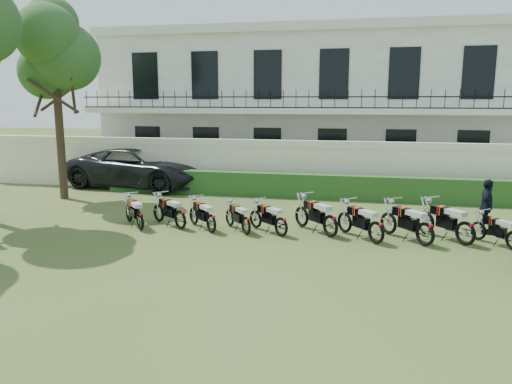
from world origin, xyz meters
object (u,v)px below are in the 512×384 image
Objects in this scene: motorcycle_5 at (331,221)px; officer_5 at (486,207)px; motorcycle_2 at (211,219)px; motorcycle_6 at (376,227)px; motorcycle_0 at (140,216)px; motorcycle_1 at (180,215)px; motorcycle_8 at (466,227)px; motorcycle_3 at (246,221)px; motorcycle_4 at (281,222)px; suv at (140,168)px; motorcycle_7 at (425,228)px; tree_west_near at (55,50)px.

officer_5 reaches higher than motorcycle_5.
motorcycle_6 is (4.85, -0.14, 0.05)m from motorcycle_2.
motorcycle_0 is at bearing 138.58° from motorcycle_6.
motorcycle_6 is (5.91, -0.33, 0.03)m from motorcycle_1.
motorcycle_8 is 1.01× the size of officer_5.
motorcycle_0 is at bearing 144.01° from motorcycle_3.
motorcycle_8 is (7.25, 0.22, 0.08)m from motorcycle_2.
motorcycle_1 is 1.00× the size of motorcycle_5.
motorcycle_1 is 1.15× the size of motorcycle_3.
motorcycle_2 is 2.13m from motorcycle_4.
motorcycle_2 is 0.20× the size of suv.
motorcycle_3 is 0.87× the size of motorcycle_5.
motorcycle_4 is 0.92× the size of motorcycle_6.
motorcycle_7 is 1.14m from motorcycle_8.
motorcycle_8 reaches higher than motorcycle_5.
suv is (-6.68, 7.02, 0.48)m from motorcycle_3.
motorcycle_8 is at bearing 166.89° from officer_5.
motorcycle_5 is at bearing 120.22° from motorcycle_6.
motorcycle_2 is at bearing 141.22° from motorcycle_8.
suv reaches higher than motorcycle_1.
motorcycle_7 is (1.31, 0.06, 0.02)m from motorcycle_6.
suv is (-7.74, 7.00, 0.46)m from motorcycle_4.
motorcycle_3 is at bearing -37.69° from motorcycle_0.
tree_west_near is 5.48× the size of motorcycle_0.
motorcycle_3 is at bearing -24.47° from tree_west_near.
motorcycle_7 is at bearing -39.29° from motorcycle_6.
tree_west_near reaches higher than officer_5.
motorcycle_2 is 0.80× the size of motorcycle_8.
suv is (-3.38, 7.24, 0.45)m from motorcycle_0.
motorcycle_3 is at bearing -43.02° from motorcycle_2.
motorcycle_2 is 8.29m from officer_5.
motorcycle_2 is 0.82× the size of motorcycle_7.
suv is at bearing 73.59° from motorcycle_0.
motorcycle_0 is at bearing 116.03° from officer_5.
motorcycle_7 is at bearing -51.33° from motorcycle_5.
motorcycle_4 is at bearing 134.19° from motorcycle_6.
motorcycle_8 is at bearing -109.85° from suv.
motorcycle_1 reaches higher than motorcycle_3.
motorcycle_6 is at bearing -57.02° from motorcycle_1.
officer_5 is at bearing -33.89° from motorcycle_4.
motorcycle_2 is 0.86× the size of motorcycle_5.
motorcycle_7 is 0.97× the size of motorcycle_8.
motorcycle_1 is at bearing -138.36° from suv.
motorcycle_3 is at bearing 142.46° from motorcycle_5.
motorcycle_5 is (4.61, 0.09, 0.05)m from motorcycle_1.
motorcycle_4 is at bearing 121.34° from officer_5.
motorcycle_4 is 5.13m from motorcycle_8.
tree_west_near reaches higher than motorcycle_2.
motorcycle_5 is 0.96× the size of motorcycle_7.
motorcycle_7 reaches higher than motorcycle_4.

